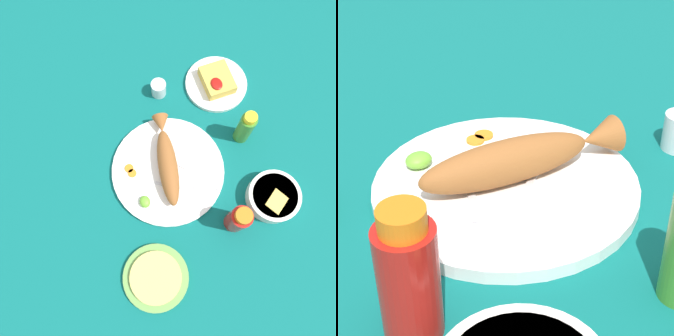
{
  "view_description": "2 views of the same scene",
  "coord_description": "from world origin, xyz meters",
  "views": [
    {
      "loc": [
        0.26,
        -0.09,
        0.98
      ],
      "look_at": [
        0.0,
        0.0,
        0.04
      ],
      "focal_mm": 35.0,
      "sensor_mm": 36.0,
      "label": 1
    },
    {
      "loc": [
        0.39,
        0.51,
        0.46
      ],
      "look_at": [
        0.0,
        0.0,
        0.04
      ],
      "focal_mm": 65.0,
      "sensor_mm": 36.0,
      "label": 2
    }
  ],
  "objects": [
    {
      "name": "hot_sauce_bottle_red",
      "position": [
        0.21,
        0.13,
        0.07
      ],
      "size": [
        0.06,
        0.06,
        0.15
      ],
      "color": "#B21914",
      "rests_on": "ground_plane"
    },
    {
      "name": "hot_sauce_bottle_green",
      "position": [
        -0.03,
        0.26,
        0.07
      ],
      "size": [
        0.05,
        0.05,
        0.15
      ],
      "color": "#3D8428",
      "rests_on": "ground_plane"
    },
    {
      "name": "guacamole_bowl",
      "position": [
        0.18,
        0.26,
        0.03
      ],
      "size": [
        0.15,
        0.15,
        0.06
      ],
      "color": "white",
      "rests_on": "ground_plane"
    },
    {
      "name": "carrot_slice_mid",
      "position": [
        -0.03,
        -0.11,
        0.02
      ],
      "size": [
        0.03,
        0.03,
        0.0
      ],
      "primitive_type": "cylinder",
      "color": "orange",
      "rests_on": "main_plate"
    },
    {
      "name": "tortilla_plate",
      "position": [
        0.28,
        -0.14,
        0.01
      ],
      "size": [
        0.19,
        0.19,
        0.01
      ],
      "primitive_type": "cylinder",
      "color": "#6B9E4C",
      "rests_on": "ground_plane"
    },
    {
      "name": "main_plate",
      "position": [
        0.0,
        0.0,
        0.01
      ],
      "size": [
        0.34,
        0.34,
        0.02
      ],
      "primitive_type": "cylinder",
      "color": "white",
      "rests_on": "ground_plane"
    },
    {
      "name": "fork_near",
      "position": [
        0.04,
        0.08,
        0.02
      ],
      "size": [
        0.15,
        0.13,
        0.0
      ],
      "rotation": [
        0.0,
        0.0,
        6.96
      ],
      "color": "silver",
      "rests_on": "main_plate"
    },
    {
      "name": "tortilla_stack",
      "position": [
        0.28,
        -0.14,
        0.02
      ],
      "size": [
        0.15,
        0.15,
        0.01
      ],
      "primitive_type": "cylinder",
      "color": "#E0C666",
      "rests_on": "tortilla_plate"
    },
    {
      "name": "salt_cup",
      "position": [
        -0.27,
        0.06,
        0.02
      ],
      "size": [
        0.05,
        0.05,
        0.05
      ],
      "color": "silver",
      "rests_on": "ground_plane"
    },
    {
      "name": "side_plate_fries",
      "position": [
        -0.23,
        0.25,
        0.01
      ],
      "size": [
        0.2,
        0.2,
        0.01
      ],
      "primitive_type": "cylinder",
      "color": "white",
      "rests_on": "ground_plane"
    },
    {
      "name": "ground_plane",
      "position": [
        0.0,
        0.0,
        0.0
      ],
      "size": [
        4.0,
        4.0,
        0.0
      ],
      "primitive_type": "plane",
      "color": "#0C605B"
    },
    {
      "name": "lime_wedge_main",
      "position": [
        0.07,
        -0.1,
        0.03
      ],
      "size": [
        0.04,
        0.03,
        0.02
      ],
      "primitive_type": "ellipsoid",
      "color": "#6BB233",
      "rests_on": "main_plate"
    },
    {
      "name": "fried_fish",
      "position": [
        -0.02,
        0.0,
        0.05
      ],
      "size": [
        0.29,
        0.11,
        0.06
      ],
      "rotation": [
        0.0,
        0.0,
        -0.19
      ],
      "color": "#935628",
      "rests_on": "main_plate"
    },
    {
      "name": "fork_far",
      "position": [
        0.08,
        0.04,
        0.02
      ],
      "size": [
        0.1,
        0.17,
        0.0
      ],
      "rotation": [
        0.0,
        0.0,
        7.34
      ],
      "color": "silver",
      "rests_on": "main_plate"
    },
    {
      "name": "fries_pile",
      "position": [
        -0.23,
        0.25,
        0.03
      ],
      "size": [
        0.11,
        0.09,
        0.04
      ],
      "color": "gold",
      "rests_on": "side_plate_fries"
    },
    {
      "name": "carrot_slice_near",
      "position": [
        -0.04,
        -0.11,
        0.02
      ],
      "size": [
        0.03,
        0.03,
        0.0
      ],
      "primitive_type": "cylinder",
      "color": "orange",
      "rests_on": "main_plate"
    }
  ]
}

